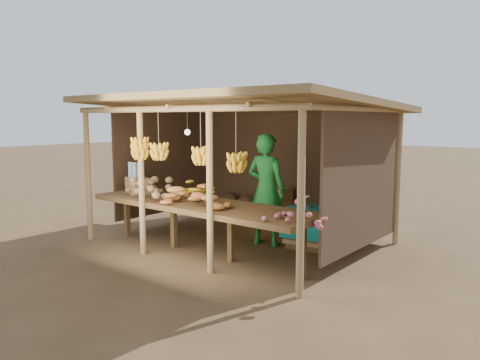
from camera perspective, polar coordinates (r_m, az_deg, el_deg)
The scene contains 13 objects.
ground at distance 7.98m, azimuth 0.00°, elevation -7.50°, with size 60.00×60.00×0.00m, color brown.
stall_structure at distance 7.64m, azimuth -0.12°, elevation 6.33°, with size 4.70×3.50×2.43m.
counter at distance 7.12m, azimuth -4.82°, elevation -3.27°, with size 3.90×1.05×0.80m.
potato_heap at distance 7.70m, azimuth -10.55°, elevation -0.69°, with size 1.10×0.66×0.37m, color olive, non-canonical shape.
sweet_potato_heap at distance 6.86m, azimuth -5.65°, elevation -1.62°, with size 1.10×0.66×0.36m, color #B36C2E, non-canonical shape.
onion_heap at distance 5.76m, azimuth 7.44°, elevation -3.46°, with size 0.78×0.47×0.36m, color #B95A60, non-canonical shape.
banana_pile at distance 7.57m, azimuth -5.64°, elevation -0.82°, with size 0.61×0.36×0.35m, color yellow, non-canonical shape.
tomato_basin at distance 8.69m, azimuth -11.74°, elevation -0.49°, with size 0.37×0.37×0.20m.
bottle_box at distance 8.15m, azimuth -12.36°, elevation -0.15°, with size 0.52×0.47×0.53m.
vendor at distance 7.62m, azimuth 3.22°, elevation -1.18°, with size 0.67×0.44×1.83m, color #1A772B.
tarp_crate at distance 7.63m, azimuth 8.61°, elevation -5.54°, with size 0.81×0.72×0.86m.
carton_stack at distance 8.98m, azimuth 3.58°, elevation -3.60°, with size 1.04×0.43×0.76m.
burlap_sacks at distance 9.46m, azimuth -0.31°, elevation -3.32°, with size 0.94×0.49×0.66m.
Camera 1 is at (4.84, -6.00, 2.07)m, focal length 35.00 mm.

